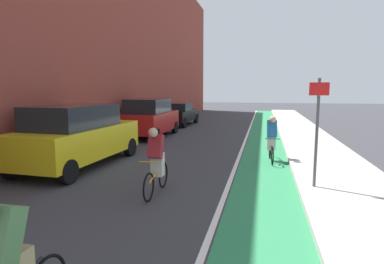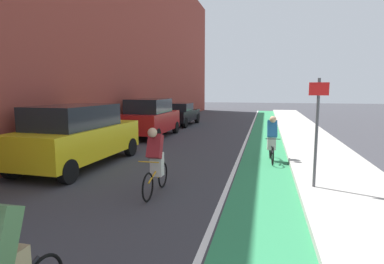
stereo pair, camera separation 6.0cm
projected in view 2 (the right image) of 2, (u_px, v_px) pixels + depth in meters
The scene contains 11 objects.
ground_plane at pixel (201, 140), 15.45m from camera, with size 89.84×89.84×0.00m, color #38383D.
bike_lane_paint at pixel (265, 136), 16.69m from camera, with size 1.60×40.84×0.00m, color #2D8451.
lane_divider_stripe at pixel (248, 136), 16.89m from camera, with size 0.12×40.84×0.00m, color white.
sidewalk_right at pixel (306, 136), 16.21m from camera, with size 2.51×40.84×0.14m, color #A8A59E.
building_facade_left at pixel (111, 30), 17.85m from camera, with size 4.15×40.84×11.58m.
parked_suv_yellow_cab at pixel (78, 135), 10.12m from camera, with size 2.13×4.84×1.98m.
parked_suv_red at pixel (150, 117), 16.41m from camera, with size 2.01×4.27×1.98m.
parked_sedan_black at pixel (179, 114), 21.86m from camera, with size 2.09×4.30×1.53m.
cyclist_mid at pixel (156, 159), 7.44m from camera, with size 0.48×1.70×1.61m.
cyclist_trailing at pixel (272, 137), 10.80m from camera, with size 0.48×1.67×1.59m.
street_sign_post at pixel (317, 123), 7.42m from camera, with size 0.44×0.07×2.59m.
Camera 2 is at (3.04, 1.47, 2.47)m, focal length 29.60 mm.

